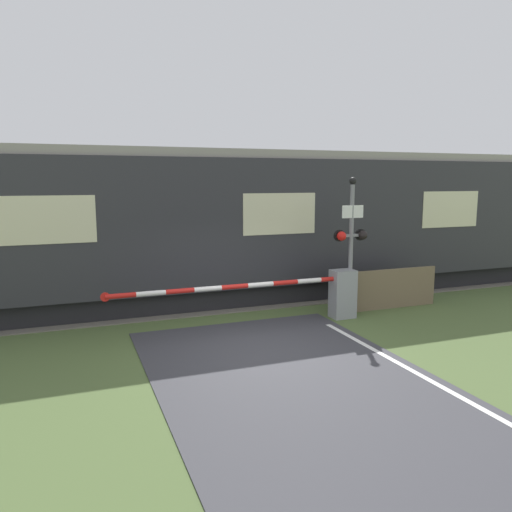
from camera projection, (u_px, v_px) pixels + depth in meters
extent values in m
plane|color=#4C6033|center=(259.00, 349.00, 10.47)|extent=(80.00, 80.00, 0.00)
cube|color=#666056|center=(204.00, 300.00, 14.61)|extent=(36.00, 3.20, 0.03)
cube|color=#595451|center=(210.00, 304.00, 13.94)|extent=(36.00, 0.08, 0.10)
cube|color=#595451|center=(198.00, 293.00, 15.27)|extent=(36.00, 0.08, 0.10)
cube|color=black|center=(260.00, 286.00, 15.20)|extent=(19.46, 2.46, 0.60)
cube|color=#2D2D33|center=(260.00, 219.00, 14.89)|extent=(21.15, 2.89, 3.49)
cube|color=gray|center=(260.00, 156.00, 14.60)|extent=(20.73, 2.66, 0.24)
cube|color=beige|center=(451.00, 209.00, 15.56)|extent=(2.12, 0.02, 1.12)
cube|color=beige|center=(280.00, 214.00, 13.50)|extent=(2.12, 0.02, 1.12)
cube|color=beige|center=(48.00, 220.00, 11.45)|extent=(2.12, 0.02, 1.12)
cube|color=gray|center=(343.00, 294.00, 12.79)|extent=(0.60, 0.44, 1.24)
cylinder|color=gray|center=(343.00, 278.00, 12.73)|extent=(0.16, 0.16, 0.18)
cylinder|color=red|center=(332.00, 279.00, 12.61)|extent=(0.65, 0.11, 0.11)
cylinder|color=white|center=(309.00, 281.00, 12.38)|extent=(0.65, 0.11, 0.11)
cylinder|color=red|center=(285.00, 283.00, 12.15)|extent=(0.65, 0.11, 0.11)
cylinder|color=white|center=(260.00, 285.00, 11.93)|extent=(0.65, 0.11, 0.11)
cylinder|color=red|center=(235.00, 287.00, 11.70)|extent=(0.65, 0.11, 0.11)
cylinder|color=white|center=(208.00, 289.00, 11.47)|extent=(0.65, 0.11, 0.11)
cylinder|color=red|center=(180.00, 291.00, 11.24)|extent=(0.65, 0.11, 0.11)
cylinder|color=white|center=(151.00, 293.00, 11.01)|extent=(0.65, 0.11, 0.11)
cylinder|color=red|center=(121.00, 296.00, 10.78)|extent=(0.65, 0.11, 0.11)
cylinder|color=red|center=(105.00, 297.00, 10.66)|extent=(0.20, 0.02, 0.20)
cylinder|color=gray|center=(351.00, 251.00, 12.86)|extent=(0.11, 0.11, 3.39)
cube|color=gray|center=(351.00, 235.00, 12.79)|extent=(0.75, 0.07, 0.07)
sphere|color=red|center=(342.00, 236.00, 12.64)|extent=(0.24, 0.24, 0.24)
sphere|color=black|center=(363.00, 235.00, 12.86)|extent=(0.24, 0.24, 0.24)
cylinder|color=black|center=(339.00, 236.00, 12.74)|extent=(0.30, 0.06, 0.30)
cylinder|color=black|center=(360.00, 235.00, 12.96)|extent=(0.30, 0.06, 0.30)
cube|color=white|center=(353.00, 212.00, 12.67)|extent=(0.61, 0.02, 0.32)
sphere|color=black|center=(353.00, 181.00, 12.58)|extent=(0.18, 0.18, 0.18)
cube|color=#726047|center=(385.00, 289.00, 13.63)|extent=(3.31, 0.06, 1.10)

